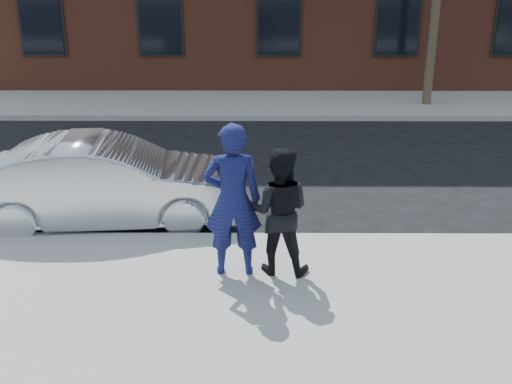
{
  "coord_description": "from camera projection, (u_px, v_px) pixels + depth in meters",
  "views": [
    {
      "loc": [
        -0.52,
        -6.8,
        3.97
      ],
      "look_at": [
        -0.56,
        0.4,
        1.27
      ],
      "focal_mm": 42.0,
      "sensor_mm": 36.0,
      "label": 1
    }
  ],
  "objects": [
    {
      "name": "man_hoodie",
      "position": [
        233.0,
        200.0,
        7.69
      ],
      "size": [
        0.77,
        0.54,
        2.05
      ],
      "rotation": [
        0.0,
        0.0,
        3.19
      ],
      "color": "navy",
      "rests_on": "near_sidewalk"
    },
    {
      "name": "far_curb",
      "position": [
        278.0,
        118.0,
        16.58
      ],
      "size": [
        50.0,
        0.1,
        0.15
      ],
      "primitive_type": "cube",
      "color": "#999691",
      "rests_on": "ground"
    },
    {
      "name": "near_sidewalk",
      "position": [
        300.0,
        300.0,
        7.5
      ],
      "size": [
        50.0,
        3.5,
        0.15
      ],
      "primitive_type": "cube",
      "color": "gray",
      "rests_on": "ground"
    },
    {
      "name": "silver_sedan",
      "position": [
        107.0,
        183.0,
        9.67
      ],
      "size": [
        4.48,
        1.9,
        1.44
      ],
      "primitive_type": "imported",
      "rotation": [
        0.0,
        0.0,
        1.66
      ],
      "color": "#B7BABF",
      "rests_on": "ground"
    },
    {
      "name": "ground",
      "position": [
        299.0,
        295.0,
        7.76
      ],
      "size": [
        100.0,
        100.0,
        0.0
      ],
      "primitive_type": "plane",
      "color": "black",
      "rests_on": "ground"
    },
    {
      "name": "near_curb",
      "position": [
        293.0,
        239.0,
        9.18
      ],
      "size": [
        50.0,
        0.1,
        0.15
      ],
      "primitive_type": "cube",
      "color": "#999691",
      "rests_on": "ground"
    },
    {
      "name": "far_sidewalk",
      "position": [
        276.0,
        104.0,
        18.26
      ],
      "size": [
        50.0,
        3.5,
        0.15
      ],
      "primitive_type": "cube",
      "color": "gray",
      "rests_on": "ground"
    },
    {
      "name": "man_peacoat",
      "position": [
        279.0,
        211.0,
        7.78
      ],
      "size": [
        0.93,
        0.78,
        1.71
      ],
      "rotation": [
        0.0,
        0.0,
        2.98
      ],
      "color": "black",
      "rests_on": "near_sidewalk"
    }
  ]
}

